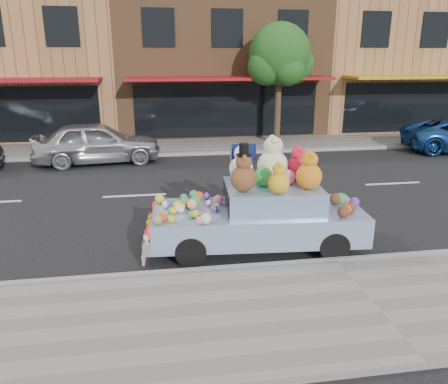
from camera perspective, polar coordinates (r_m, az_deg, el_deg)
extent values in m
plane|color=black|center=(13.25, 5.96, 0.34)|extent=(120.00, 120.00, 0.00)
cube|color=gray|center=(7.64, 18.66, -13.61)|extent=(60.00, 3.00, 0.12)
cube|color=gray|center=(19.40, 1.11, 6.13)|extent=(60.00, 3.00, 0.12)
cube|color=gray|center=(8.82, 14.25, -8.79)|extent=(60.00, 0.12, 0.13)
cube|color=gray|center=(17.95, 1.94, 5.21)|extent=(60.00, 0.12, 0.13)
cube|color=#A16D43|center=(25.14, -25.25, 15.04)|extent=(10.00, 8.00, 7.00)
cube|color=black|center=(20.57, -20.45, 19.59)|extent=(1.40, 0.06, 1.60)
cube|color=brown|center=(24.45, -1.16, 16.61)|extent=(10.00, 8.00, 7.00)
cube|color=black|center=(20.62, 0.41, 10.59)|extent=(8.50, 0.06, 2.40)
cube|color=maroon|center=(19.63, 0.85, 14.63)|extent=(9.00, 1.80, 0.12)
cube|color=black|center=(20.24, -8.55, 20.49)|extent=(1.40, 0.06, 1.60)
cube|color=black|center=(20.50, 0.43, 20.62)|extent=(1.40, 0.06, 1.60)
cube|color=black|center=(21.19, 9.00, 20.32)|extent=(1.40, 0.06, 1.60)
cube|color=#A16D43|center=(27.64, 20.70, 15.64)|extent=(10.00, 8.00, 7.00)
cube|color=black|center=(24.32, 24.76, 10.07)|extent=(8.50, 0.06, 2.40)
cube|color=gold|center=(23.48, 26.41, 13.35)|extent=(9.00, 1.80, 0.12)
cube|color=black|center=(22.71, 19.25, 19.41)|extent=(1.40, 0.06, 1.60)
cube|color=black|center=(24.21, 25.89, 18.51)|extent=(1.40, 0.06, 1.60)
cylinder|color=#38281C|center=(19.60, 7.01, 10.68)|extent=(0.28, 0.28, 3.20)
sphere|color=#184A15|center=(19.46, 7.27, 17.48)|extent=(2.60, 2.60, 2.60)
sphere|color=#184A15|center=(19.95, 8.99, 16.26)|extent=(1.80, 1.80, 1.80)
sphere|color=#184A15|center=(19.12, 5.58, 16.03)|extent=(1.60, 1.60, 1.60)
sphere|color=#184A15|center=(18.95, 8.32, 15.62)|extent=(1.40, 1.40, 1.40)
sphere|color=#184A15|center=(19.96, 5.88, 16.66)|extent=(1.60, 1.60, 1.60)
imported|color=#AAABAF|center=(16.91, -16.23, 6.22)|extent=(4.74, 2.34, 1.55)
cylinder|color=black|center=(8.87, 14.17, -6.93)|extent=(0.61, 0.24, 0.60)
cylinder|color=black|center=(10.24, 11.44, -3.37)|extent=(0.61, 0.24, 0.60)
cylinder|color=black|center=(8.42, -4.36, -7.77)|extent=(0.61, 0.24, 0.60)
cylinder|color=black|center=(9.86, -4.44, -3.90)|extent=(0.61, 0.24, 0.60)
cube|color=#8FACD6|center=(9.15, 4.38, -3.97)|extent=(4.41, 2.01, 0.60)
cube|color=#8FACD6|center=(9.01, 6.35, -0.64)|extent=(2.00, 1.63, 0.50)
cube|color=silver|center=(9.13, -9.59, -5.21)|extent=(0.29, 1.79, 0.26)
cube|color=red|center=(8.38, -9.72, -4.98)|extent=(0.08, 0.28, 0.16)
cube|color=red|center=(9.65, -9.08, -1.90)|extent=(0.08, 0.28, 0.16)
cube|color=black|center=(8.88, 0.32, -0.80)|extent=(0.13, 1.30, 0.40)
sphere|color=brown|center=(8.43, 2.56, 1.78)|extent=(0.51, 0.51, 0.51)
sphere|color=brown|center=(8.35, 2.59, 3.96)|extent=(0.32, 0.32, 0.32)
sphere|color=brown|center=(8.22, 2.76, 4.48)|extent=(0.12, 0.12, 0.12)
sphere|color=brown|center=(8.43, 2.45, 4.82)|extent=(0.12, 0.12, 0.12)
cylinder|color=black|center=(8.32, 2.61, 4.86)|extent=(0.30, 0.30, 0.02)
cylinder|color=black|center=(8.29, 2.62, 5.60)|extent=(0.19, 0.19, 0.22)
sphere|color=beige|center=(9.19, 6.37, 3.45)|extent=(0.65, 0.65, 0.65)
sphere|color=beige|center=(9.10, 6.45, 6.00)|extent=(0.40, 0.40, 0.40)
sphere|color=beige|center=(8.94, 6.72, 6.64)|extent=(0.15, 0.15, 0.15)
sphere|color=beige|center=(9.21, 6.25, 6.97)|extent=(0.15, 0.15, 0.15)
sphere|color=#C86B12|center=(8.73, 11.02, 2.04)|extent=(0.52, 0.52, 0.52)
sphere|color=#C86B12|center=(8.65, 11.15, 4.17)|extent=(0.32, 0.32, 0.32)
sphere|color=#C86B12|center=(8.53, 11.44, 4.67)|extent=(0.12, 0.12, 0.12)
sphere|color=#C86B12|center=(8.73, 10.94, 5.01)|extent=(0.12, 0.12, 0.12)
sphere|color=red|center=(9.38, 9.60, 3.09)|extent=(0.49, 0.49, 0.49)
sphere|color=red|center=(9.31, 9.70, 4.97)|extent=(0.30, 0.30, 0.30)
sphere|color=red|center=(9.19, 9.93, 5.43)|extent=(0.12, 0.12, 0.12)
sphere|color=red|center=(9.38, 9.53, 5.70)|extent=(0.12, 0.12, 0.12)
sphere|color=white|center=(9.21, 2.25, 3.10)|extent=(0.50, 0.50, 0.50)
sphere|color=white|center=(9.13, 2.28, 5.07)|extent=(0.31, 0.31, 0.31)
sphere|color=white|center=(9.00, 2.42, 5.56)|extent=(0.12, 0.12, 0.12)
sphere|color=white|center=(9.21, 2.15, 5.83)|extent=(0.12, 0.12, 0.12)
sphere|color=orange|center=(8.36, 7.15, 1.17)|extent=(0.41, 0.41, 0.41)
sphere|color=orange|center=(8.29, 7.22, 2.93)|extent=(0.26, 0.26, 0.26)
sphere|color=orange|center=(8.19, 7.42, 3.34)|extent=(0.10, 0.10, 0.10)
sphere|color=orange|center=(8.35, 7.08, 3.64)|extent=(0.10, 0.10, 0.10)
sphere|color=#268E37|center=(8.85, 5.17, 1.97)|extent=(0.40, 0.40, 0.40)
sphere|color=#CE6794|center=(9.00, 8.25, 1.93)|extent=(0.32, 0.32, 0.32)
sphere|color=beige|center=(8.88, -5.66, -2.03)|extent=(0.17, 0.17, 0.17)
sphere|color=silver|center=(9.45, -8.42, -0.84)|extent=(0.19, 0.19, 0.19)
sphere|color=#CE6794|center=(8.19, -3.23, -3.72)|extent=(0.16, 0.16, 0.16)
sphere|color=#CC4015|center=(9.57, -3.23, -0.46)|extent=(0.18, 0.18, 0.18)
sphere|color=#5F2D8C|center=(9.59, -2.28, -0.51)|extent=(0.15, 0.15, 0.15)
sphere|color=beige|center=(9.17, -2.01, -1.44)|extent=(0.13, 0.13, 0.13)
sphere|color=#268E37|center=(9.20, -3.72, -1.11)|extent=(0.22, 0.22, 0.22)
sphere|color=beige|center=(8.79, -5.66, -2.33)|extent=(0.14, 0.14, 0.14)
sphere|color=#268E37|center=(9.11, -5.14, -1.34)|extent=(0.22, 0.22, 0.22)
sphere|color=#CC4015|center=(8.59, -3.80, -2.77)|extent=(0.14, 0.14, 0.14)
sphere|color=#268E37|center=(8.52, -4.27, -2.93)|extent=(0.14, 0.14, 0.14)
sphere|color=beige|center=(8.84, -6.04, -2.20)|extent=(0.14, 0.14, 0.14)
sphere|color=beige|center=(8.19, -2.39, -3.53)|extent=(0.21, 0.21, 0.21)
sphere|color=gold|center=(9.42, -8.37, -0.88)|extent=(0.19, 0.19, 0.19)
sphere|color=#CC4015|center=(9.07, -4.88, -1.55)|extent=(0.17, 0.17, 0.17)
sphere|color=#CE6794|center=(9.22, -0.73, -1.04)|extent=(0.21, 0.21, 0.21)
sphere|color=#8C6F4D|center=(8.26, -8.69, -3.61)|extent=(0.19, 0.19, 0.19)
sphere|color=gold|center=(8.92, -6.01, -1.79)|extent=(0.22, 0.22, 0.22)
sphere|color=gold|center=(8.33, -6.90, -3.51)|extent=(0.14, 0.14, 0.14)
sphere|color=gold|center=(8.76, -6.67, -2.45)|extent=(0.13, 0.13, 0.13)
sphere|color=#BF8311|center=(8.24, -2.32, -3.38)|extent=(0.21, 0.21, 0.21)
sphere|color=#5F2D8C|center=(9.12, -7.34, -1.60)|extent=(0.15, 0.15, 0.15)
sphere|color=gold|center=(8.53, -3.76, -2.88)|extent=(0.15, 0.15, 0.15)
sphere|color=#CC4015|center=(8.40, -7.99, -3.28)|extent=(0.16, 0.16, 0.16)
sphere|color=#268E37|center=(9.47, -5.27, -0.74)|extent=(0.17, 0.17, 0.17)
sphere|color=#268E37|center=(8.24, -8.64, -3.79)|extent=(0.15, 0.15, 0.15)
sphere|color=silver|center=(8.93, -0.95, -1.92)|extent=(0.14, 0.14, 0.14)
sphere|color=beige|center=(9.12, -7.67, -1.62)|extent=(0.16, 0.16, 0.16)
sphere|color=#5F2D8C|center=(9.41, -5.04, -0.92)|extent=(0.15, 0.15, 0.15)
sphere|color=#5F2D8C|center=(8.82, -1.32, -2.14)|extent=(0.15, 0.15, 0.15)
sphere|color=#BF8311|center=(8.90, -5.65, -2.04)|extent=(0.15, 0.15, 0.15)
sphere|color=#268E37|center=(8.81, -6.96, -2.35)|extent=(0.13, 0.13, 0.13)
sphere|color=#268E37|center=(9.60, -3.97, -0.35)|extent=(0.21, 0.21, 0.21)
sphere|color=#D8A88C|center=(8.94, -4.19, -1.60)|extent=(0.22, 0.22, 0.22)
sphere|color=beige|center=(9.42, -9.47, -3.20)|extent=(0.13, 0.13, 0.13)
sphere|color=#5F2D8C|center=(8.62, -9.91, -5.19)|extent=(0.15, 0.15, 0.15)
sphere|color=gold|center=(9.05, -9.66, -4.13)|extent=(0.12, 0.12, 0.12)
sphere|color=beige|center=(9.40, -9.48, -3.23)|extent=(0.14, 0.14, 0.14)
sphere|color=#CC4015|center=(8.42, -10.03, -5.73)|extent=(0.15, 0.15, 0.15)
sphere|color=gold|center=(9.08, -9.64, -3.96)|extent=(0.15, 0.15, 0.15)
sphere|color=#BF8311|center=(9.38, -9.49, -3.26)|extent=(0.14, 0.14, 0.14)
sphere|color=silver|center=(8.40, -10.04, -5.86)|extent=(0.13, 0.13, 0.13)
sphere|color=#BF8311|center=(9.63, 15.14, -0.95)|extent=(0.18, 0.18, 0.18)
sphere|color=#CC4015|center=(9.07, 15.88, -2.14)|extent=(0.19, 0.19, 0.19)
sphere|color=#552B18|center=(8.83, 15.33, -2.50)|extent=(0.23, 0.23, 0.23)
sphere|color=#552B18|center=(9.11, 16.20, -2.00)|extent=(0.21, 0.21, 0.21)
sphere|color=#268E37|center=(9.62, 14.89, -0.79)|extent=(0.23, 0.23, 0.23)
sphere|color=#552B18|center=(9.55, 14.33, -0.85)|extent=(0.24, 0.24, 0.24)
sphere|color=#5F2D8C|center=(9.50, 16.66, -1.26)|extent=(0.21, 0.21, 0.21)
cylinder|color=#997A54|center=(8.47, -10.51, -8.91)|extent=(0.06, 0.06, 0.17)
sphere|color=#997A54|center=(8.43, -10.54, -8.33)|extent=(0.07, 0.07, 0.07)
cylinder|color=#997A54|center=(8.56, -10.44, -8.61)|extent=(0.06, 0.06, 0.17)
sphere|color=#997A54|center=(8.52, -10.48, -8.04)|extent=(0.07, 0.07, 0.07)
cylinder|color=#997A54|center=(8.65, -10.38, -8.32)|extent=(0.06, 0.06, 0.17)
sphere|color=#997A54|center=(8.61, -10.42, -7.75)|extent=(0.07, 0.07, 0.07)
cylinder|color=#997A54|center=(8.74, -10.32, -8.04)|extent=(0.06, 0.06, 0.17)
sphere|color=#997A54|center=(8.70, -10.36, -7.47)|extent=(0.07, 0.07, 0.07)
cylinder|color=#997A54|center=(8.83, -10.26, -7.76)|extent=(0.06, 0.06, 0.17)
sphere|color=#997A54|center=(8.79, -10.30, -7.20)|extent=(0.07, 0.07, 0.07)
cylinder|color=#997A54|center=(8.92, -10.21, -7.48)|extent=(0.06, 0.06, 0.17)
sphere|color=#997A54|center=(8.88, -10.24, -6.93)|extent=(0.07, 0.07, 0.07)
cylinder|color=#997A54|center=(9.01, -10.15, -7.22)|extent=(0.06, 0.06, 0.17)
sphere|color=#997A54|center=(8.97, -10.18, -6.66)|extent=(0.07, 0.07, 0.07)
cylinder|color=#997A54|center=(9.10, -10.09, -6.95)|extent=(0.06, 0.06, 0.17)
sphere|color=#997A54|center=(9.06, -10.13, -6.41)|extent=(0.07, 0.07, 0.07)
cylinder|color=#997A54|center=(9.19, -10.04, -6.70)|extent=(0.06, 0.06, 0.17)
sphere|color=#997A54|center=(9.15, -10.07, -6.15)|extent=(0.07, 0.07, 0.07)
cylinder|color=#997A54|center=(9.28, -9.99, -6.44)|extent=(0.06, 0.06, 0.17)
sphere|color=#997A54|center=(9.24, -10.02, -5.90)|extent=(0.07, 0.07, 0.07)
cylinder|color=#997A54|center=(9.37, -9.94, -6.19)|extent=(0.06, 0.06, 0.17)
sphere|color=#997A54|center=(9.33, -9.97, -5.66)|extent=(0.07, 0.07, 0.07)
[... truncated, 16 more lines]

